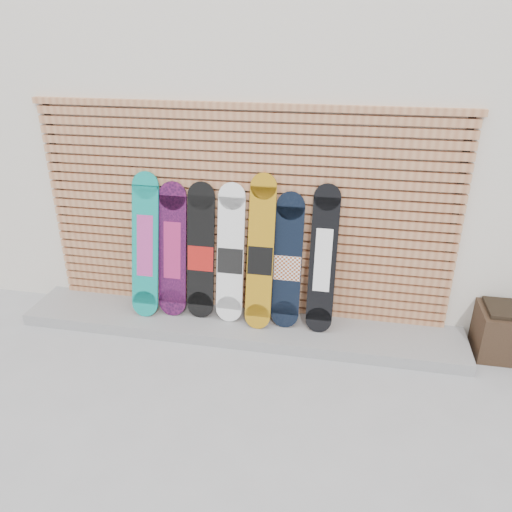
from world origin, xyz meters
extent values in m
plane|color=#969699|center=(0.00, 0.00, 0.00)|extent=(80.00, 80.00, 0.00)
cube|color=beige|center=(0.50, 3.50, 1.80)|extent=(12.00, 5.00, 3.60)
cube|color=gray|center=(-0.15, 0.68, 0.06)|extent=(4.60, 0.70, 0.12)
cube|color=#AD6D48|center=(-0.15, 0.97, 0.14)|extent=(4.20, 0.05, 0.08)
cube|color=#AD6D48|center=(-0.15, 0.97, 0.23)|extent=(4.20, 0.05, 0.08)
cube|color=#AD6D48|center=(-0.15, 0.97, 0.33)|extent=(4.20, 0.05, 0.07)
cube|color=#AD6D48|center=(-0.15, 0.97, 0.43)|extent=(4.20, 0.05, 0.07)
cube|color=#AD6D48|center=(-0.15, 0.97, 0.53)|extent=(4.20, 0.05, 0.07)
cube|color=#AD6D48|center=(-0.15, 0.97, 0.62)|extent=(4.20, 0.05, 0.07)
cube|color=#AD6D48|center=(-0.15, 0.97, 0.72)|extent=(4.20, 0.05, 0.07)
cube|color=#AD6D48|center=(-0.15, 0.97, 0.82)|extent=(4.20, 0.05, 0.07)
cube|color=#AD6D48|center=(-0.15, 0.97, 0.91)|extent=(4.20, 0.05, 0.07)
cube|color=#AD6D48|center=(-0.15, 0.97, 1.01)|extent=(4.20, 0.05, 0.08)
cube|color=#AD6D48|center=(-0.15, 0.97, 1.11)|extent=(4.20, 0.05, 0.08)
cube|color=#AD6D48|center=(-0.15, 0.97, 1.20)|extent=(4.20, 0.05, 0.08)
cube|color=#AD6D48|center=(-0.15, 0.97, 1.30)|extent=(4.20, 0.05, 0.08)
cube|color=#AD6D48|center=(-0.15, 0.97, 1.40)|extent=(4.20, 0.05, 0.08)
cube|color=#AD6D48|center=(-0.15, 0.97, 1.50)|extent=(4.20, 0.05, 0.08)
cube|color=#AD6D48|center=(-0.15, 0.97, 1.59)|extent=(4.20, 0.05, 0.08)
cube|color=#AD6D48|center=(-0.15, 0.97, 1.69)|extent=(4.20, 0.05, 0.08)
cube|color=#AD6D48|center=(-0.15, 0.97, 1.79)|extent=(4.20, 0.05, 0.08)
cube|color=#AD6D48|center=(-0.15, 0.97, 1.88)|extent=(4.20, 0.05, 0.08)
cube|color=#AD6D48|center=(-0.15, 0.97, 1.98)|extent=(4.20, 0.05, 0.08)
cube|color=#AD6D48|center=(-0.15, 0.97, 2.08)|extent=(4.20, 0.05, 0.08)
cube|color=#AD6D48|center=(-0.15, 0.97, 2.17)|extent=(4.20, 0.05, 0.08)
cube|color=black|center=(-2.17, 0.99, 1.12)|extent=(0.06, 0.04, 2.23)
cube|color=black|center=(1.87, 0.99, 1.12)|extent=(0.06, 0.04, 2.23)
cube|color=#AD6D48|center=(-0.15, 0.97, 2.26)|extent=(4.26, 0.07, 0.06)
cube|color=#0E877D|center=(-1.15, 0.75, 0.86)|extent=(0.28, 0.32, 1.22)
cylinder|color=#0E877D|center=(-1.15, 0.60, 0.26)|extent=(0.28, 0.09, 0.28)
cylinder|color=#0E877D|center=(-1.15, 0.90, 1.47)|extent=(0.28, 0.09, 0.28)
cube|color=#C34495|center=(-1.15, 0.75, 0.86)|extent=(0.18, 0.18, 0.63)
cube|color=black|center=(-0.87, 0.79, 0.82)|extent=(0.30, 0.25, 1.11)
cylinder|color=black|center=(-0.87, 0.67, 0.26)|extent=(0.30, 0.08, 0.29)
cylinder|color=black|center=(-0.87, 0.90, 1.37)|extent=(0.30, 0.08, 0.29)
cube|color=#AA2260|center=(-0.87, 0.79, 0.82)|extent=(0.18, 0.15, 0.59)
cube|color=black|center=(-0.57, 0.80, 0.83)|extent=(0.29, 0.24, 1.14)
cylinder|color=black|center=(-0.57, 0.69, 0.26)|extent=(0.29, 0.08, 0.29)
cylinder|color=black|center=(-0.57, 0.91, 1.39)|extent=(0.29, 0.08, 0.29)
cube|color=maroon|center=(-0.57, 0.78, 0.76)|extent=(0.27, 0.08, 0.26)
cube|color=white|center=(-0.25, 0.79, 0.83)|extent=(0.28, 0.26, 1.16)
cylinder|color=white|center=(-0.25, 0.67, 0.26)|extent=(0.28, 0.08, 0.28)
cylinder|color=white|center=(-0.25, 0.91, 1.41)|extent=(0.28, 0.08, 0.28)
cube|color=black|center=(-0.25, 0.77, 0.76)|extent=(0.26, 0.08, 0.26)
cube|color=#AA7612|center=(0.07, 0.75, 0.89)|extent=(0.26, 0.33, 1.29)
cylinder|color=#AA7612|center=(0.07, 0.60, 0.25)|extent=(0.26, 0.08, 0.26)
cylinder|color=#AA7612|center=(0.07, 0.90, 1.53)|extent=(0.26, 0.08, 0.26)
cube|color=black|center=(0.07, 0.73, 0.81)|extent=(0.25, 0.09, 0.28)
cube|color=black|center=(0.33, 0.79, 0.80)|extent=(0.28, 0.25, 1.09)
cylinder|color=black|center=(0.33, 0.67, 0.26)|extent=(0.28, 0.08, 0.28)
cylinder|color=black|center=(0.33, 0.90, 1.35)|extent=(0.28, 0.08, 0.28)
cube|color=white|center=(0.33, 0.77, 0.73)|extent=(0.27, 0.08, 0.25)
cube|color=black|center=(0.68, 0.78, 0.85)|extent=(0.26, 0.28, 1.21)
cylinder|color=black|center=(0.68, 0.65, 0.25)|extent=(0.26, 0.08, 0.26)
cylinder|color=black|center=(0.68, 0.91, 1.46)|extent=(0.26, 0.08, 0.26)
cube|color=white|center=(0.68, 0.78, 0.85)|extent=(0.16, 0.16, 0.62)
camera|label=1|loc=(0.88, -3.67, 2.94)|focal=35.00mm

